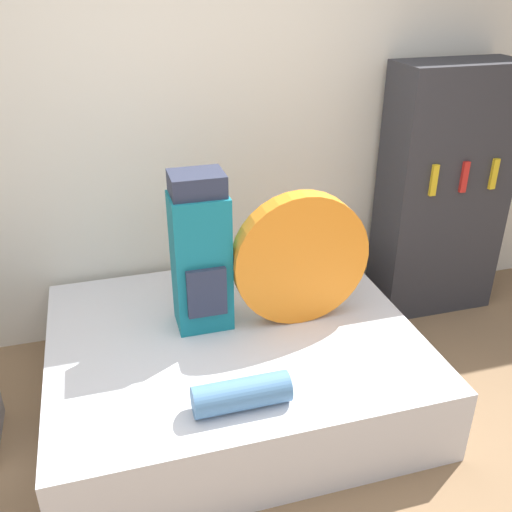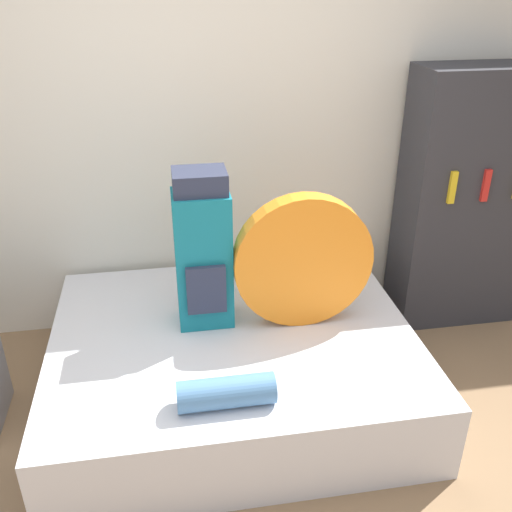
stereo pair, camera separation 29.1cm
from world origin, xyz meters
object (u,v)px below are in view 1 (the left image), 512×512
Objects in this scene: tent_bag at (300,259)px; bookshelf at (442,193)px; backpack at (201,255)px; sleeping_roll at (242,394)px.

bookshelf is (1.21, 0.56, 0.05)m from tent_bag.
bookshelf is (1.73, 0.46, -0.00)m from backpack.
tent_bag is 1.69× the size of sleeping_roll.
sleeping_roll is at bearing -128.64° from tent_bag.
sleeping_roll is 0.26× the size of bookshelf.
backpack is at bearing 168.98° from tent_bag.
sleeping_roll is 2.09m from bookshelf.
tent_bag is at bearing -11.02° from backpack.
tent_bag is 0.84m from sleeping_roll.
bookshelf is at bearing 34.61° from sleeping_roll.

